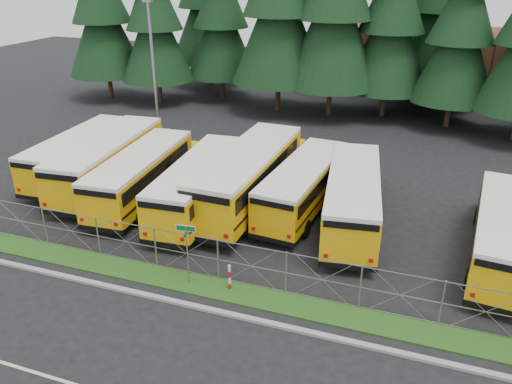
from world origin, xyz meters
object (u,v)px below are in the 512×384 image
bus_1 (112,161)px  bus_6 (352,198)px  bus_east (503,234)px  street_sign (187,242)px  bus_3 (202,185)px  bus_4 (251,177)px  bus_5 (305,186)px  bus_2 (145,175)px  light_standard (154,68)px  striped_bollard (230,277)px  bus_0 (84,154)px

bus_1 → bus_6: bus_1 is taller
bus_east → street_sign: 14.10m
street_sign → bus_1: bearing=138.6°
bus_1 → bus_3: (6.56, -1.22, -0.08)m
bus_4 → bus_5: (3.04, 0.34, -0.25)m
bus_2 → light_standard: light_standard is taller
bus_3 → striped_bollard: bus_3 is taller
bus_east → bus_4: bearing=177.7°
bus_5 → striped_bollard: (-1.07, -8.39, -0.77)m
striped_bollard → street_sign: bearing=-174.5°
bus_5 → bus_3: bearing=-155.8°
bus_1 → street_sign: size_ratio=4.12×
bus_0 → street_sign: street_sign is taller
bus_6 → striped_bollard: 8.48m
bus_3 → bus_5: bus_3 is taller
bus_6 → light_standard: light_standard is taller
bus_2 → bus_4: bus_4 is taller
street_sign → bus_5: bearing=71.5°
bus_1 → bus_3: bearing=-15.5°
bus_east → street_sign: street_sign is taller
bus_2 → striped_bollard: bus_2 is taller
striped_bollard → bus_6: bearing=63.4°
bus_2 → bus_5: size_ratio=1.03×
bus_6 → bus_east: bus_6 is taller
bus_4 → street_sign: bus_4 is taller
bus_4 → striped_bollard: size_ratio=10.32×
bus_1 → striped_bollard: bearing=-40.8°
bus_0 → light_standard: size_ratio=1.05×
bus_1 → light_standard: (-1.47, 8.20, 3.98)m
bus_6 → light_standard: size_ratio=1.09×
bus_0 → bus_6: bearing=-5.5°
bus_1 → bus_5: 11.87m
bus_0 → bus_4: 11.41m
bus_2 → bus_5: 9.15m
striped_bollard → bus_5: bearing=82.7°
bus_3 → bus_6: 8.06m
bus_1 → bus_4: (8.82, 0.29, 0.11)m
bus_east → street_sign: bearing=-147.1°
bus_3 → bus_2: bearing=173.4°
bus_4 → light_standard: (-10.30, 7.91, 3.88)m
bus_1 → bus_3: size_ratio=1.06×
bus_5 → bus_east: size_ratio=1.01×
bus_4 → light_standard: bearing=144.4°
bus_0 → bus_1: bearing=-17.2°
street_sign → bus_east: bearing=27.0°
bus_4 → light_standard: light_standard is taller
bus_2 → light_standard: size_ratio=1.07×
bus_0 → bus_5: size_ratio=1.01×
bus_east → striped_bollard: bus_east is taller
bus_0 → bus_2: (5.44, -1.72, 0.03)m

